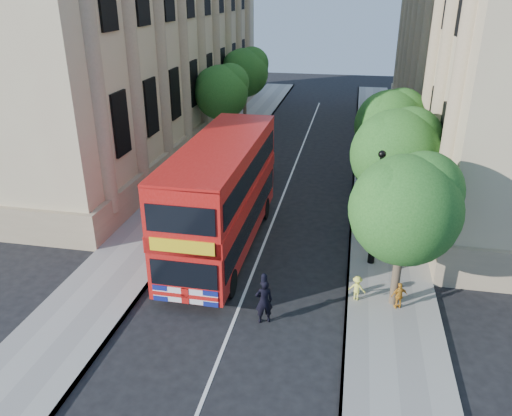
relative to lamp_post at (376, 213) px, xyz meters
The scene contains 16 objects.
ground 8.20m from the lamp_post, 129.81° to the right, with size 120.00×120.00×0.00m, color black.
pavement_right 4.75m from the lamp_post, 79.38° to the left, with size 3.50×80.00×0.12m, color gray.
pavement_left 11.73m from the lamp_post, 159.59° to the left, with size 3.50×80.00×0.12m, color gray.
building_left 26.82m from the lamp_post, 136.25° to the left, with size 12.00×38.00×18.00m, color tan.
tree_right_near 3.54m from the lamp_post, 74.15° to the right, with size 4.00×4.00×6.08m.
tree_right_mid 3.70m from the lamp_post, 74.48° to the left, with size 4.20×4.20×6.37m.
tree_right_far 9.25m from the lamp_post, 84.67° to the left, with size 4.00×4.00×6.15m.
tree_left_far 19.52m from the lamp_post, 124.35° to the left, with size 4.00×4.00×6.30m.
tree_left_back 26.51m from the lamp_post, 114.51° to the left, with size 4.20×4.20×6.65m.
lamp_post is the anchor object (origin of this frame).
double_decker_bus 6.82m from the lamp_post, behind, with size 2.96×10.93×5.04m.
box_van 11.74m from the lamp_post, 128.91° to the left, with size 1.97×4.72×2.69m.
police_constable 6.55m from the lamp_post, 127.99° to the right, with size 0.65×0.43×1.78m, color black.
woman_pedestrian 2.12m from the lamp_post, 27.00° to the left, with size 0.81×0.63×1.68m, color silver.
child_a 3.92m from the lamp_post, 73.79° to the right, with size 0.63×0.26×1.08m, color orange.
child_b 3.63m from the lamp_post, 101.13° to the right, with size 0.65×0.38×1.01m, color #F5F253.
Camera 1 is at (3.76, -13.89, 11.22)m, focal length 35.00 mm.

